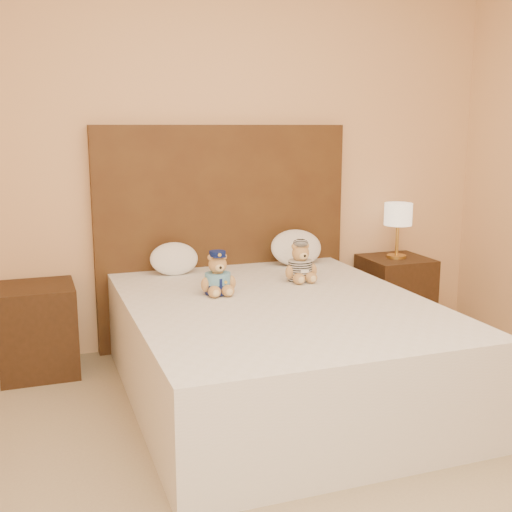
{
  "coord_description": "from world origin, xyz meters",
  "views": [
    {
      "loc": [
        -1.26,
        -1.97,
        1.49
      ],
      "look_at": [
        -0.03,
        1.45,
        0.76
      ],
      "focal_mm": 45.0,
      "sensor_mm": 36.0,
      "label": 1
    }
  ],
  "objects_px": {
    "bed": "(277,348)",
    "lamp": "(398,217)",
    "teddy_prisoner": "(300,262)",
    "nightstand_left": "(38,330)",
    "teddy_police": "(218,273)",
    "pillow_left": "(174,257)",
    "nightstand_right": "(395,294)",
    "pillow_right": "(296,246)"
  },
  "relations": [
    {
      "from": "bed",
      "to": "lamp",
      "type": "height_order",
      "value": "lamp"
    },
    {
      "from": "teddy_prisoner",
      "to": "nightstand_left",
      "type": "bearing_deg",
      "value": 164.34
    },
    {
      "from": "bed",
      "to": "teddy_police",
      "type": "height_order",
      "value": "teddy_police"
    },
    {
      "from": "lamp",
      "to": "teddy_police",
      "type": "bearing_deg",
      "value": -160.03
    },
    {
      "from": "nightstand_left",
      "to": "teddy_police",
      "type": "xyz_separation_m",
      "value": [
        0.98,
        -0.55,
        0.4
      ]
    },
    {
      "from": "bed",
      "to": "teddy_police",
      "type": "distance_m",
      "value": 0.54
    },
    {
      "from": "nightstand_left",
      "to": "pillow_left",
      "type": "bearing_deg",
      "value": 2.0
    },
    {
      "from": "bed",
      "to": "lamp",
      "type": "xyz_separation_m",
      "value": [
        1.25,
        0.8,
        0.57
      ]
    },
    {
      "from": "nightstand_right",
      "to": "lamp",
      "type": "bearing_deg",
      "value": 180.0
    },
    {
      "from": "bed",
      "to": "teddy_police",
      "type": "bearing_deg",
      "value": 136.96
    },
    {
      "from": "nightstand_right",
      "to": "pillow_left",
      "type": "height_order",
      "value": "pillow_left"
    },
    {
      "from": "lamp",
      "to": "pillow_right",
      "type": "relative_size",
      "value": 1.08
    },
    {
      "from": "nightstand_right",
      "to": "pillow_right",
      "type": "distance_m",
      "value": 0.88
    },
    {
      "from": "nightstand_left",
      "to": "lamp",
      "type": "distance_m",
      "value": 2.56
    },
    {
      "from": "lamp",
      "to": "teddy_prisoner",
      "type": "distance_m",
      "value": 1.05
    },
    {
      "from": "nightstand_right",
      "to": "bed",
      "type": "bearing_deg",
      "value": -147.38
    },
    {
      "from": "nightstand_left",
      "to": "pillow_right",
      "type": "height_order",
      "value": "pillow_right"
    },
    {
      "from": "nightstand_right",
      "to": "pillow_left",
      "type": "relative_size",
      "value": 1.75
    },
    {
      "from": "nightstand_left",
      "to": "pillow_left",
      "type": "height_order",
      "value": "pillow_left"
    },
    {
      "from": "teddy_police",
      "to": "pillow_right",
      "type": "height_order",
      "value": "pillow_right"
    },
    {
      "from": "nightstand_left",
      "to": "pillow_left",
      "type": "relative_size",
      "value": 1.75
    },
    {
      "from": "nightstand_left",
      "to": "nightstand_right",
      "type": "height_order",
      "value": "same"
    },
    {
      "from": "pillow_left",
      "to": "bed",
      "type": "bearing_deg",
      "value": -64.85
    },
    {
      "from": "pillow_right",
      "to": "bed",
      "type": "bearing_deg",
      "value": -119.4
    },
    {
      "from": "pillow_left",
      "to": "nightstand_right",
      "type": "bearing_deg",
      "value": -1.05
    },
    {
      "from": "pillow_left",
      "to": "lamp",
      "type": "bearing_deg",
      "value": -1.05
    },
    {
      "from": "nightstand_left",
      "to": "nightstand_right",
      "type": "distance_m",
      "value": 2.5
    },
    {
      "from": "lamp",
      "to": "pillow_left",
      "type": "bearing_deg",
      "value": 178.95
    },
    {
      "from": "nightstand_left",
      "to": "nightstand_right",
      "type": "xyz_separation_m",
      "value": [
        2.5,
        0.0,
        0.0
      ]
    },
    {
      "from": "bed",
      "to": "nightstand_left",
      "type": "relative_size",
      "value": 3.64
    },
    {
      "from": "nightstand_left",
      "to": "bed",
      "type": "bearing_deg",
      "value": -32.62
    },
    {
      "from": "bed",
      "to": "nightstand_right",
      "type": "bearing_deg",
      "value": 32.62
    },
    {
      "from": "nightstand_left",
      "to": "lamp",
      "type": "bearing_deg",
      "value": 0.0
    },
    {
      "from": "teddy_prisoner",
      "to": "pillow_right",
      "type": "distance_m",
      "value": 0.48
    },
    {
      "from": "nightstand_left",
      "to": "teddy_prisoner",
      "type": "distance_m",
      "value": 1.66
    },
    {
      "from": "pillow_left",
      "to": "pillow_right",
      "type": "bearing_deg",
      "value": 0.0
    },
    {
      "from": "bed",
      "to": "nightstand_left",
      "type": "distance_m",
      "value": 1.48
    },
    {
      "from": "bed",
      "to": "teddy_prisoner",
      "type": "relative_size",
      "value": 8.17
    },
    {
      "from": "lamp",
      "to": "teddy_prisoner",
      "type": "relative_size",
      "value": 1.63
    },
    {
      "from": "teddy_police",
      "to": "teddy_prisoner",
      "type": "xyz_separation_m",
      "value": [
        0.57,
        0.13,
        -0.0
      ]
    },
    {
      "from": "pillow_right",
      "to": "lamp",
      "type": "bearing_deg",
      "value": -2.2
    },
    {
      "from": "pillow_right",
      "to": "nightstand_left",
      "type": "bearing_deg",
      "value": -179.0
    }
  ]
}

